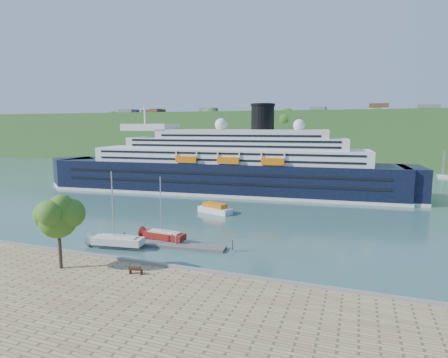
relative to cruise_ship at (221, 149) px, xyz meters
The scene contains 10 objects.
ground 55.43m from the cruise_ship, 84.11° to the right, with size 400.00×400.00×0.00m, color #335B57.
far_hillside 91.24m from the cruise_ship, 86.50° to the left, with size 400.00×50.00×24.00m, color #315923.
quay_coping 55.40m from the cruise_ship, 84.13° to the right, with size 220.00×0.50×0.30m, color slate.
cruise_ship is the anchor object (origin of this frame).
park_bench 59.22m from the cruise_ship, 79.15° to the right, with size 1.60×0.65×1.02m, color #3F1F12, non-canonical shape.
promenade_tree 59.12m from the cruise_ship, 88.27° to the right, with size 5.75×5.75×9.52m, color #316019, non-canonical shape.
floating_pontoon 46.83m from the cruise_ship, 80.55° to the right, with size 18.74×2.29×0.42m, color #68645C, non-canonical shape.
sailboat_white_near 48.36m from the cruise_ship, 87.81° to the right, with size 8.22×2.28×10.62m, color silver, non-canonical shape.
sailboat_red 43.98m from the cruise_ship, 81.19° to the right, with size 7.37×2.05×9.52m, color maroon, non-canonical shape.
tender_launch 25.90m from the cruise_ship, 72.79° to the right, with size 7.32×2.50×2.02m, color orange, non-canonical shape.
Camera 1 is at (28.36, -37.70, 17.48)m, focal length 30.00 mm.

